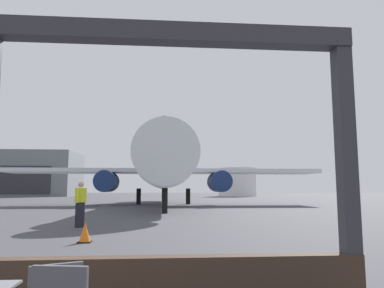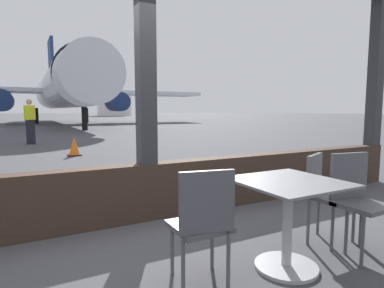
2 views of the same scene
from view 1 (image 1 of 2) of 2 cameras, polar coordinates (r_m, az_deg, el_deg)
ground_plane at (r=44.46m, az=-7.50°, el=-8.90°), size 220.00×220.00×0.00m
airplane at (r=33.48m, az=-4.41°, el=-3.66°), size 29.30×29.41×10.38m
ground_crew_worker at (r=14.90m, az=-17.05°, el=-8.89°), size 0.40×0.55×1.74m
traffic_cone at (r=10.73m, az=-16.39°, el=-13.19°), size 0.36×0.36×0.55m
distant_hangar at (r=87.87m, az=-24.53°, el=-4.33°), size 21.76×15.50×9.42m
fuel_storage_tank at (r=76.84m, az=7.08°, el=-5.95°), size 7.86×7.86×5.81m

